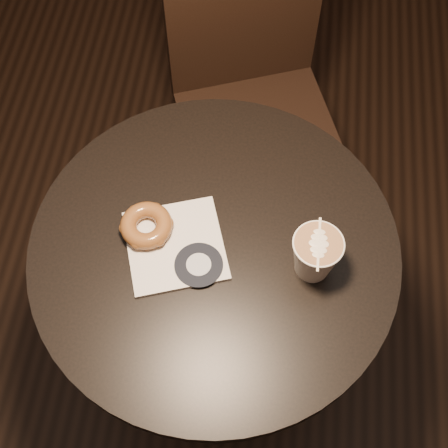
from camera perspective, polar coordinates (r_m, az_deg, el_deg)
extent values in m
plane|color=black|center=(1.87, -0.58, -12.12)|extent=(4.50, 4.50, 0.00)
cylinder|color=black|center=(1.18, -0.89, -2.34)|extent=(0.70, 0.70, 0.03)
cylinder|color=black|center=(1.52, -0.70, -8.30)|extent=(0.07, 0.07, 0.70)
cylinder|color=black|center=(1.86, -0.58, -12.04)|extent=(0.44, 0.44, 0.02)
cube|color=black|center=(1.70, 3.11, 8.65)|extent=(0.51, 0.51, 0.04)
cube|color=black|center=(1.60, 1.82, 19.78)|extent=(0.38, 0.18, 0.53)
cylinder|color=black|center=(1.77, -1.00, -0.90)|extent=(0.04, 0.04, 0.44)
cylinder|color=black|center=(1.84, 9.20, 1.36)|extent=(0.04, 0.04, 0.44)
cylinder|color=black|center=(1.95, -3.33, 7.63)|extent=(0.04, 0.04, 0.44)
cylinder|color=black|center=(2.00, 6.17, 9.49)|extent=(0.04, 0.04, 0.44)
cube|color=silver|center=(1.17, -4.47, -1.97)|extent=(0.22, 0.22, 0.01)
torus|color=brown|center=(1.17, -7.11, -0.13)|extent=(0.10, 0.10, 0.03)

